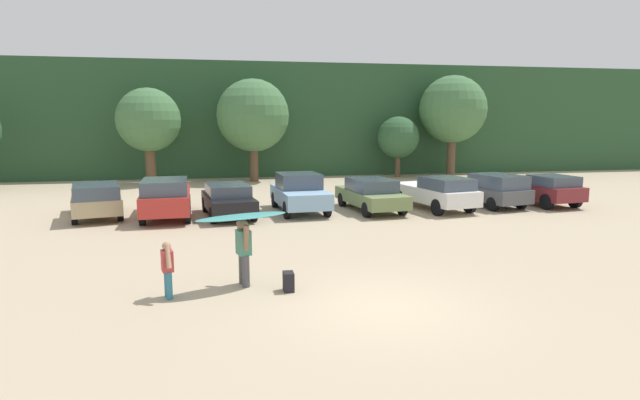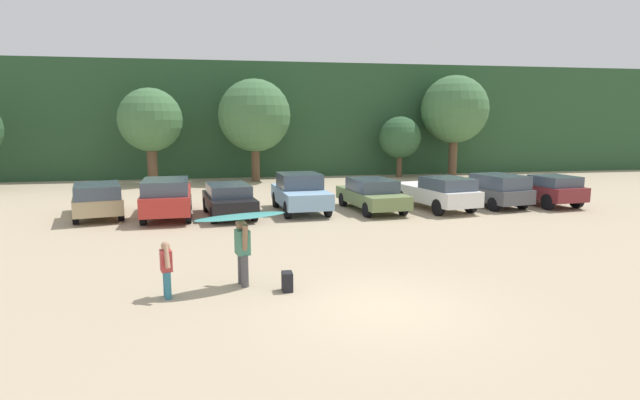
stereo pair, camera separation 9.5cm
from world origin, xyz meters
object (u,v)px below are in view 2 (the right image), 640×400
object	(u,v)px
parked_car_tan	(97,199)
person_adult	(243,249)
backpack_dropped	(287,282)
parked_car_red	(167,197)
parked_car_sky_blue	(300,192)
parked_car_dark_gray	(491,189)
parked_car_black	(229,199)
surfboard_teal	(241,216)
parked_car_white	(438,192)
person_child	(166,266)
parked_car_olive_green	(372,194)
parked_car_maroon	(545,189)

from	to	relation	value
parked_car_tan	person_adult	bearing A→B (deg)	-164.58
parked_car_tan	backpack_dropped	world-z (taller)	parked_car_tan
parked_car_red	backpack_dropped	size ratio (longest dim) A/B	10.75
parked_car_sky_blue	parked_car_dark_gray	xyz separation A→B (m)	(8.90, -0.25, -0.06)
person_adult	backpack_dropped	bearing A→B (deg)	134.50
parked_car_black	surfboard_teal	distance (m)	9.45
parked_car_sky_blue	parked_car_dark_gray	distance (m)	8.90
parked_car_white	person_child	distance (m)	14.48
surfboard_teal	parked_car_white	bearing A→B (deg)	-154.45
parked_car_olive_green	backpack_dropped	size ratio (longest dim) A/B	10.28
parked_car_tan	surfboard_teal	distance (m)	11.54
parked_car_red	parked_car_white	distance (m)	11.64
backpack_dropped	person_adult	bearing A→B (deg)	148.14
parked_car_dark_gray	backpack_dropped	bearing A→B (deg)	121.88
person_child	parked_car_dark_gray	bearing A→B (deg)	-156.48
parked_car_olive_green	surfboard_teal	world-z (taller)	surfboard_teal
parked_car_dark_gray	person_adult	size ratio (longest dim) A/B	2.74
parked_car_red	parked_car_black	xyz separation A→B (m)	(2.47, -0.13, -0.14)
person_adult	parked_car_white	bearing A→B (deg)	-147.72
parked_car_tan	person_adult	size ratio (longest dim) A/B	2.89
parked_car_tan	parked_car_dark_gray	world-z (taller)	parked_car_dark_gray
parked_car_black	parked_car_sky_blue	size ratio (longest dim) A/B	0.97
person_adult	backpack_dropped	world-z (taller)	person_adult
parked_car_tan	parked_car_white	size ratio (longest dim) A/B	0.97
backpack_dropped	parked_car_red	bearing A→B (deg)	110.17
parked_car_maroon	backpack_dropped	bearing A→B (deg)	119.65
parked_car_dark_gray	person_adult	distance (m)	15.18
parked_car_tan	person_child	world-z (taller)	parked_car_tan
person_child	surfboard_teal	xyz separation A→B (m)	(1.69, 0.47, 0.98)
parked_car_red	person_child	world-z (taller)	parked_car_red
parked_car_dark_gray	parked_car_white	bearing A→B (deg)	86.10
parked_car_red	person_adult	distance (m)	9.79
surfboard_teal	backpack_dropped	world-z (taller)	surfboard_teal
parked_car_black	person_child	bearing A→B (deg)	163.87
parked_car_white	surfboard_teal	xyz separation A→B (m)	(-8.96, -9.35, 0.91)
parked_car_white	person_adult	size ratio (longest dim) A/B	2.97
person_adult	backpack_dropped	xyz separation A→B (m)	(0.99, -0.62, -0.68)
parked_car_tan	parked_car_black	size ratio (longest dim) A/B	1.09
parked_car_dark_gray	surfboard_teal	xyz separation A→B (m)	(-11.77, -9.73, 0.91)
parked_car_red	parked_car_maroon	size ratio (longest dim) A/B	1.16
parked_car_white	person_adult	distance (m)	12.85
parked_car_tan	parked_car_black	distance (m)	5.33
parked_car_tan	parked_car_dark_gray	size ratio (longest dim) A/B	1.05
person_child	parked_car_sky_blue	bearing A→B (deg)	-127.19
surfboard_teal	parked_car_sky_blue	bearing A→B (deg)	-126.68
person_child	parked_car_tan	bearing A→B (deg)	-83.92
parked_car_tan	parked_car_red	bearing A→B (deg)	-115.18
parked_car_red	parked_car_white	xyz separation A→B (m)	(11.64, -0.18, -0.08)
parked_car_black	parked_car_sky_blue	distance (m)	3.13
parked_car_tan	parked_car_red	distance (m)	2.87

